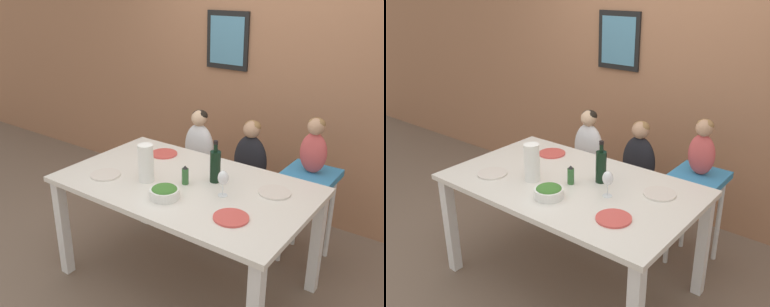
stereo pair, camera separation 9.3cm
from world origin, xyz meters
TOP-DOWN VIEW (x-y plane):
  - ground_plane at (0.00, 0.00)m, footprint 14.00×14.00m
  - wall_back at (-0.00, 1.36)m, footprint 10.00×0.09m
  - dining_table at (0.00, 0.00)m, footprint 1.65×0.99m
  - chair_far_left at (-0.41, 0.74)m, footprint 0.43×0.44m
  - chair_far_center at (0.08, 0.74)m, footprint 0.43×0.44m
  - chair_right_highchair at (0.57, 0.74)m, footprint 0.36×0.37m
  - person_child_left at (-0.41, 0.74)m, footprint 0.28×0.14m
  - person_child_center at (0.08, 0.74)m, footprint 0.28×0.14m
  - person_baby_right at (0.57, 0.74)m, footprint 0.19×0.12m
  - wine_bottle at (0.15, 0.13)m, footprint 0.07×0.07m
  - paper_towel_roll at (-0.22, -0.13)m, footprint 0.10×0.10m
  - wine_glass_near at (0.30, -0.01)m, footprint 0.07×0.07m
  - salad_bowl_large at (0.03, -0.24)m, footprint 0.18×0.18m
  - dinner_plate_front_left at (-0.50, -0.23)m, footprint 0.20×0.20m
  - dinner_plate_back_left at (-0.42, 0.29)m, footprint 0.20×0.20m
  - dinner_plate_back_right at (0.54, 0.20)m, footprint 0.20×0.20m
  - dinner_plate_front_right at (0.48, -0.22)m, footprint 0.20×0.20m
  - condiment_bottle_hot_sauce at (0.01, -0.02)m, footprint 0.04×0.04m

SIDE VIEW (x-z plane):
  - ground_plane at x=0.00m, z-range 0.00..0.00m
  - chair_far_left at x=-0.41m, z-range 0.17..0.65m
  - chair_far_center at x=0.08m, z-range 0.17..0.65m
  - chair_right_highchair at x=0.57m, z-range 0.22..0.95m
  - dining_table at x=0.00m, z-range 0.29..1.07m
  - person_child_left at x=-0.41m, z-range 0.47..1.01m
  - person_child_center at x=0.08m, z-range 0.47..1.01m
  - dinner_plate_front_left at x=-0.50m, z-range 0.78..0.79m
  - dinner_plate_back_left at x=-0.42m, z-range 0.78..0.79m
  - dinner_plate_back_right at x=0.54m, z-range 0.78..0.79m
  - dinner_plate_front_right at x=0.48m, z-range 0.78..0.79m
  - salad_bowl_large at x=0.03m, z-range 0.78..0.86m
  - condiment_bottle_hot_sauce at x=0.01m, z-range 0.77..0.90m
  - wine_bottle at x=0.15m, z-range 0.75..1.03m
  - wine_glass_near at x=0.30m, z-range 0.81..0.98m
  - paper_towel_roll at x=-0.22m, z-range 0.78..1.03m
  - person_baby_right at x=0.57m, z-range 0.74..1.15m
  - wall_back at x=0.00m, z-range 0.00..2.70m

